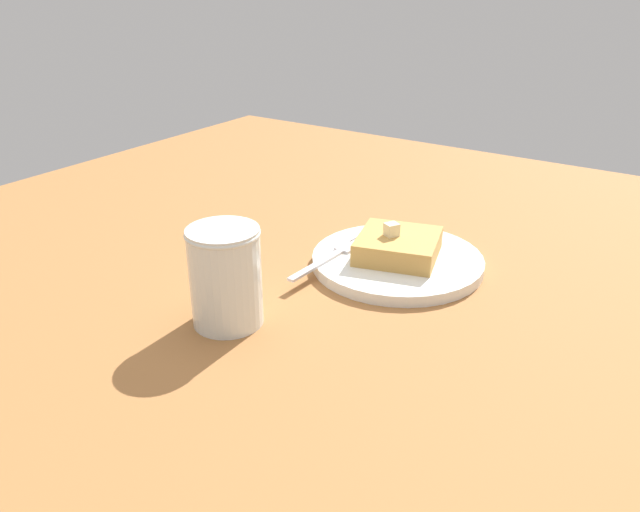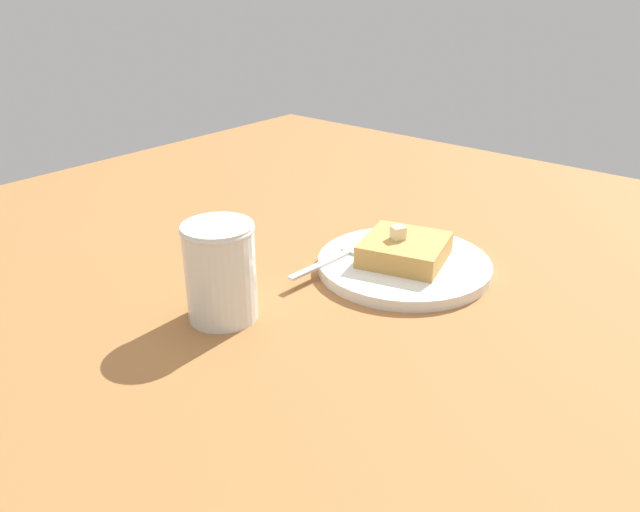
% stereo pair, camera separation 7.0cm
% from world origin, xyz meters
% --- Properties ---
extents(table_surface, '(1.23, 1.23, 0.02)m').
position_xyz_m(table_surface, '(0.00, 0.00, 0.01)').
color(table_surface, '#9A6335').
rests_on(table_surface, ground).
extents(plate, '(0.21, 0.21, 0.01)m').
position_xyz_m(plate, '(0.09, 0.04, 0.03)').
color(plate, white).
rests_on(plate, table_surface).
extents(toast_slice_center, '(0.12, 0.12, 0.03)m').
position_xyz_m(toast_slice_center, '(0.09, 0.04, 0.05)').
color(toast_slice_center, '#C49146').
rests_on(toast_slice_center, plate).
extents(butter_pat_primary, '(0.02, 0.02, 0.02)m').
position_xyz_m(butter_pat_primary, '(0.09, 0.04, 0.07)').
color(butter_pat_primary, beige).
rests_on(butter_pat_primary, toast_slice_center).
extents(fork, '(0.02, 0.16, 0.00)m').
position_xyz_m(fork, '(0.03, 0.00, 0.04)').
color(fork, silver).
rests_on(fork, plate).
extents(syrup_jar, '(0.08, 0.08, 0.11)m').
position_xyz_m(syrup_jar, '(0.01, -0.17, 0.07)').
color(syrup_jar, '#391207').
rests_on(syrup_jar, table_surface).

